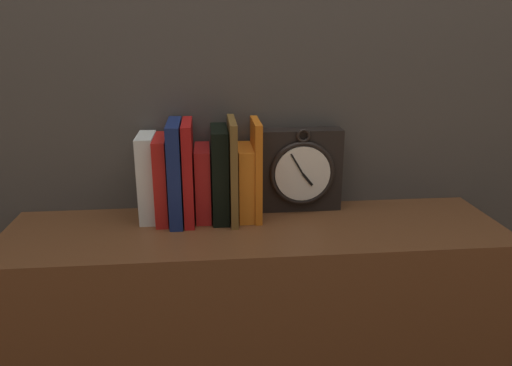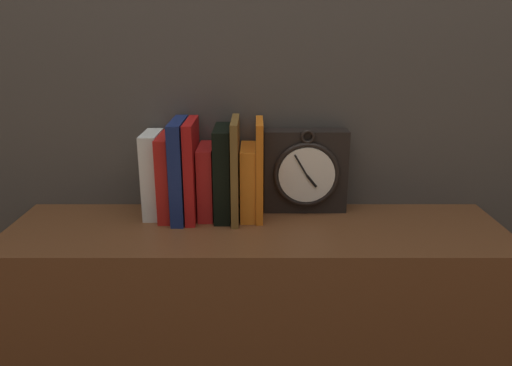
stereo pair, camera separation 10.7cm
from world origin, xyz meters
The scene contains 11 objects.
wall_back centered at (0.00, 0.18, 1.30)m, with size 6.00×0.05×2.60m.
clock centered at (0.12, 0.12, 0.91)m, with size 0.21×0.07×0.21m.
book_slot0_white centered at (-0.25, 0.09, 0.91)m, with size 0.04×0.12×0.21m.
book_slot1_red centered at (-0.22, 0.08, 0.91)m, with size 0.03×0.14×0.20m.
book_slot2_navy centered at (-0.18, 0.07, 0.92)m, with size 0.03×0.16×0.24m.
book_slot3_red centered at (-0.15, 0.07, 0.92)m, with size 0.02×0.15×0.24m.
book_slot4_red centered at (-0.12, 0.09, 0.89)m, with size 0.04×0.13×0.17m.
book_slot5_black centered at (-0.08, 0.08, 0.91)m, with size 0.04×0.14×0.22m.
book_slot6_brown centered at (-0.05, 0.07, 0.92)m, with size 0.02×0.16×0.24m.
book_slot7_orange centered at (-0.02, 0.08, 0.89)m, with size 0.04×0.13×0.17m.
book_slot8_orange centered at (0.01, 0.08, 0.92)m, with size 0.02×0.14×0.24m.
Camera 2 is at (0.00, -1.07, 1.25)m, focal length 35.00 mm.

